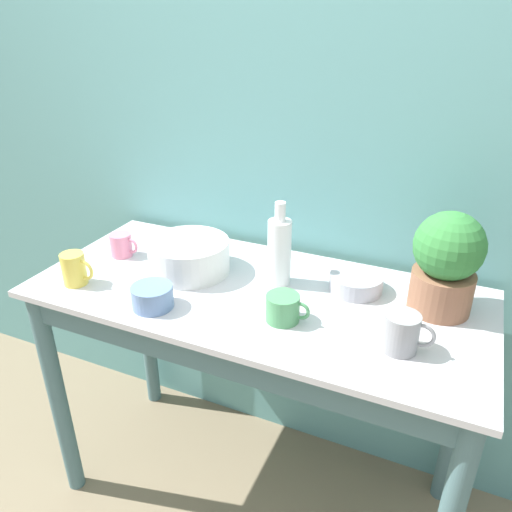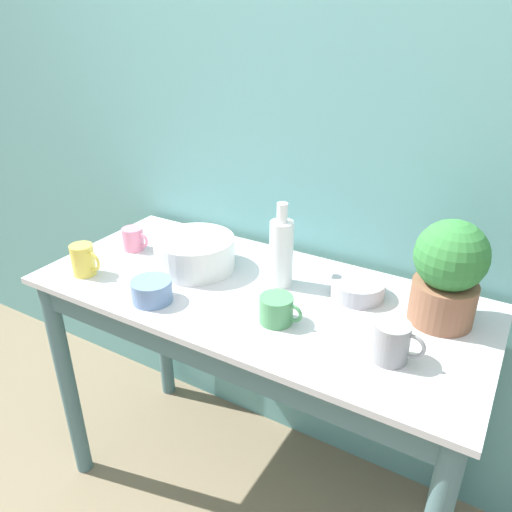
# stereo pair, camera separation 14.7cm
# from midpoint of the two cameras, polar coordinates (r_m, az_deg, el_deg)

# --- Properties ---
(wall_back) EXTENTS (6.00, 0.05, 2.40)m
(wall_back) POSITION_cam_midpoint_polar(r_m,az_deg,el_deg) (1.72, 2.60, 10.91)
(wall_back) COLOR #609E9E
(wall_back) RESTS_ON ground_plane
(counter_table) EXTENTS (1.39, 0.63, 0.88)m
(counter_table) POSITION_cam_midpoint_polar(r_m,az_deg,el_deg) (1.61, -3.02, -10.07)
(counter_table) COLOR slate
(counter_table) RESTS_ON ground_plane
(potted_plant) EXTENTS (0.19, 0.19, 0.30)m
(potted_plant) POSITION_cam_midpoint_polar(r_m,az_deg,el_deg) (1.44, 18.24, -0.70)
(potted_plant) COLOR #8C5B42
(potted_plant) RESTS_ON counter_table
(bowl_wash_large) EXTENTS (0.26, 0.26, 0.11)m
(bowl_wash_large) POSITION_cam_midpoint_polar(r_m,az_deg,el_deg) (1.65, -10.22, -0.08)
(bowl_wash_large) COLOR silver
(bowl_wash_large) RESTS_ON counter_table
(bottle_tall) EXTENTS (0.07, 0.07, 0.27)m
(bottle_tall) POSITION_cam_midpoint_polar(r_m,az_deg,el_deg) (1.52, -0.07, 0.58)
(bottle_tall) COLOR white
(bottle_tall) RESTS_ON counter_table
(mug_green) EXTENTS (0.13, 0.09, 0.08)m
(mug_green) POSITION_cam_midpoint_polar(r_m,az_deg,el_deg) (1.37, 0.07, -6.06)
(mug_green) COLOR #4C935B
(mug_green) RESTS_ON counter_table
(mug_yellow) EXTENTS (0.11, 0.07, 0.10)m
(mug_yellow) POSITION_cam_midpoint_polar(r_m,az_deg,el_deg) (1.67, -22.43, -1.45)
(mug_yellow) COLOR #E5CC4C
(mug_yellow) RESTS_ON counter_table
(mug_grey) EXTENTS (0.13, 0.09, 0.10)m
(mug_grey) POSITION_cam_midpoint_polar(r_m,az_deg,el_deg) (1.29, 13.19, -8.62)
(mug_grey) COLOR gray
(mug_grey) RESTS_ON counter_table
(mug_pink) EXTENTS (0.11, 0.07, 0.08)m
(mug_pink) POSITION_cam_midpoint_polar(r_m,az_deg,el_deg) (1.81, -17.37, 1.16)
(mug_pink) COLOR pink
(mug_pink) RESTS_ON counter_table
(bowl_small_blue) EXTENTS (0.12, 0.12, 0.07)m
(bowl_small_blue) POSITION_cam_midpoint_polar(r_m,az_deg,el_deg) (1.48, -14.58, -4.60)
(bowl_small_blue) COLOR #6684B2
(bowl_small_blue) RESTS_ON counter_table
(bowl_small_steel) EXTENTS (0.16, 0.16, 0.05)m
(bowl_small_steel) POSITION_cam_midpoint_polar(r_m,az_deg,el_deg) (1.54, 8.69, -3.10)
(bowl_small_steel) COLOR #A8A8B2
(bowl_small_steel) RESTS_ON counter_table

